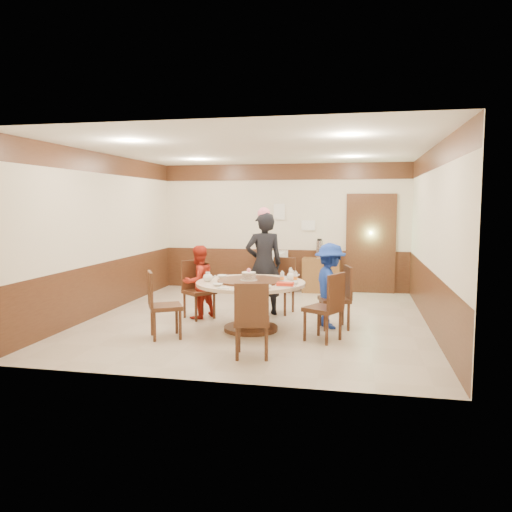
% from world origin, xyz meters
% --- Properties ---
extents(room, '(6.00, 6.04, 2.84)m').
position_xyz_m(room, '(0.01, 0.01, 1.08)').
color(room, '#C5B39D').
rests_on(room, ground).
extents(banquet_table, '(1.65, 1.65, 0.78)m').
position_xyz_m(banquet_table, '(0.05, -0.74, 0.53)').
color(banquet_table, '#462616').
rests_on(banquet_table, ground).
extents(chair_0, '(0.55, 0.54, 0.97)m').
position_xyz_m(chair_0, '(1.31, -0.36, 0.30)').
color(chair_0, '#462616').
rests_on(chair_0, ground).
extents(chair_1, '(0.54, 0.55, 0.97)m').
position_xyz_m(chair_1, '(0.30, 0.56, 0.30)').
color(chair_1, '#462616').
rests_on(chair_1, ground).
extents(chair_2, '(0.62, 0.62, 0.97)m').
position_xyz_m(chair_2, '(-0.99, -0.12, 0.30)').
color(chair_2, '#462616').
rests_on(chair_2, ground).
extents(chair_3, '(0.60, 0.60, 0.97)m').
position_xyz_m(chair_3, '(-1.09, -1.41, 0.30)').
color(chair_3, '#462616').
rests_on(chair_3, ground).
extents(chair_4, '(0.51, 0.52, 0.97)m').
position_xyz_m(chair_4, '(0.35, -2.06, 0.30)').
color(chair_4, '#462616').
rests_on(chair_4, ground).
extents(chair_5, '(0.60, 0.60, 0.97)m').
position_xyz_m(chair_5, '(1.18, -1.11, 0.30)').
color(chair_5, '#462616').
rests_on(chair_5, ground).
extents(person_standing, '(0.76, 0.64, 1.78)m').
position_xyz_m(person_standing, '(0.04, 0.38, 0.89)').
color(person_standing, black).
rests_on(person_standing, ground).
extents(person_red, '(0.72, 0.76, 1.23)m').
position_xyz_m(person_red, '(-0.99, -0.10, 0.61)').
color(person_red, '#B42718').
rests_on(person_red, ground).
extents(person_blue, '(0.74, 0.97, 1.32)m').
position_xyz_m(person_blue, '(1.22, -0.33, 0.66)').
color(person_blue, '#18369F').
rests_on(person_blue, ground).
extents(birthday_cake, '(0.26, 0.26, 0.18)m').
position_xyz_m(birthday_cake, '(0.03, -0.79, 0.84)').
color(birthday_cake, white).
rests_on(birthday_cake, banquet_table).
extents(teapot_left, '(0.17, 0.15, 0.13)m').
position_xyz_m(teapot_left, '(-0.60, -0.85, 0.81)').
color(teapot_left, white).
rests_on(teapot_left, banquet_table).
extents(teapot_right, '(0.17, 0.15, 0.13)m').
position_xyz_m(teapot_right, '(0.63, -0.46, 0.81)').
color(teapot_right, white).
rests_on(teapot_right, banquet_table).
extents(bowl_0, '(0.16, 0.16, 0.04)m').
position_xyz_m(bowl_0, '(-0.49, -0.41, 0.77)').
color(bowl_0, white).
rests_on(bowl_0, banquet_table).
extents(bowl_1, '(0.15, 0.15, 0.05)m').
position_xyz_m(bowl_1, '(0.39, -1.29, 0.77)').
color(bowl_1, white).
rests_on(bowl_1, banquet_table).
extents(bowl_2, '(0.15, 0.15, 0.04)m').
position_xyz_m(bowl_2, '(-0.34, -1.22, 0.77)').
color(bowl_2, white).
rests_on(bowl_2, banquet_table).
extents(bowl_3, '(0.14, 0.14, 0.04)m').
position_xyz_m(bowl_3, '(0.72, -0.89, 0.77)').
color(bowl_3, white).
rests_on(bowl_3, banquet_table).
extents(saucer_near, '(0.18, 0.18, 0.01)m').
position_xyz_m(saucer_near, '(-0.20, -1.39, 0.76)').
color(saucer_near, white).
rests_on(saucer_near, banquet_table).
extents(saucer_far, '(0.18, 0.18, 0.01)m').
position_xyz_m(saucer_far, '(0.50, -0.24, 0.76)').
color(saucer_far, white).
rests_on(saucer_far, banquet_table).
extents(shrimp_platter, '(0.30, 0.20, 0.06)m').
position_xyz_m(shrimp_platter, '(0.63, -1.10, 0.78)').
color(shrimp_platter, white).
rests_on(shrimp_platter, banquet_table).
extents(bottle_0, '(0.06, 0.06, 0.16)m').
position_xyz_m(bottle_0, '(0.53, -0.76, 0.83)').
color(bottle_0, white).
rests_on(bottle_0, banquet_table).
extents(bottle_1, '(0.06, 0.06, 0.16)m').
position_xyz_m(bottle_1, '(0.72, -0.71, 0.83)').
color(bottle_1, white).
rests_on(bottle_1, banquet_table).
extents(bottle_2, '(0.06, 0.06, 0.16)m').
position_xyz_m(bottle_2, '(0.60, -0.34, 0.83)').
color(bottle_2, white).
rests_on(bottle_2, banquet_table).
extents(tv_stand, '(0.85, 0.45, 0.50)m').
position_xyz_m(tv_stand, '(-0.22, 2.75, 0.25)').
color(tv_stand, '#462616').
rests_on(tv_stand, ground).
extents(television, '(0.70, 0.20, 0.40)m').
position_xyz_m(television, '(-0.22, 2.75, 0.70)').
color(television, gray).
rests_on(television, tv_stand).
extents(side_cabinet, '(0.80, 0.40, 0.75)m').
position_xyz_m(side_cabinet, '(0.86, 2.78, 0.38)').
color(side_cabinet, brown).
rests_on(side_cabinet, ground).
extents(thermos, '(0.15, 0.15, 0.38)m').
position_xyz_m(thermos, '(0.81, 2.78, 0.94)').
color(thermos, silver).
rests_on(thermos, side_cabinet).
extents(notice_left, '(0.25, 0.00, 0.35)m').
position_xyz_m(notice_left, '(-0.10, 2.96, 1.75)').
color(notice_left, white).
rests_on(notice_left, room).
extents(notice_right, '(0.30, 0.00, 0.22)m').
position_xyz_m(notice_right, '(0.55, 2.96, 1.45)').
color(notice_right, white).
rests_on(notice_right, room).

